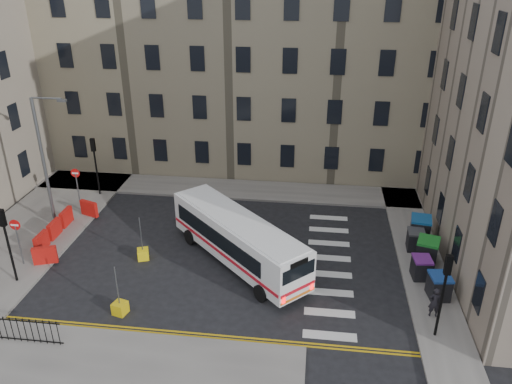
% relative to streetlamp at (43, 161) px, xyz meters
% --- Properties ---
extents(ground, '(120.00, 120.00, 0.00)m').
position_rel_streetlamp_xyz_m(ground, '(13.00, -2.00, -4.34)').
color(ground, black).
rests_on(ground, ground).
extents(pavement_north, '(36.00, 3.20, 0.15)m').
position_rel_streetlamp_xyz_m(pavement_north, '(7.00, 6.60, -4.26)').
color(pavement_north, slate).
rests_on(pavement_north, ground).
extents(pavement_east, '(2.40, 26.00, 0.15)m').
position_rel_streetlamp_xyz_m(pavement_east, '(22.00, 2.00, -4.26)').
color(pavement_east, slate).
rests_on(pavement_east, ground).
extents(pavement_west, '(6.00, 22.00, 0.15)m').
position_rel_streetlamp_xyz_m(pavement_west, '(-1.00, -1.00, -4.26)').
color(pavement_west, slate).
rests_on(pavement_west, ground).
extents(pavement_sw, '(20.00, 6.00, 0.15)m').
position_rel_streetlamp_xyz_m(pavement_sw, '(6.00, -12.00, -4.26)').
color(pavement_sw, slate).
rests_on(pavement_sw, ground).
extents(terrace_north, '(38.30, 10.80, 17.20)m').
position_rel_streetlamp_xyz_m(terrace_north, '(6.00, 13.50, 4.28)').
color(terrace_north, gray).
rests_on(terrace_north, ground).
extents(traffic_light_east, '(0.28, 0.22, 4.10)m').
position_rel_streetlamp_xyz_m(traffic_light_east, '(21.60, -7.50, -1.47)').
color(traffic_light_east, black).
rests_on(traffic_light_east, pavement_east).
extents(traffic_light_nw, '(0.28, 0.22, 4.10)m').
position_rel_streetlamp_xyz_m(traffic_light_nw, '(1.00, 4.50, -1.47)').
color(traffic_light_nw, black).
rests_on(traffic_light_nw, pavement_west).
extents(traffic_light_sw, '(0.28, 0.22, 4.10)m').
position_rel_streetlamp_xyz_m(traffic_light_sw, '(1.00, -6.00, -1.47)').
color(traffic_light_sw, black).
rests_on(traffic_light_sw, pavement_west).
extents(streetlamp, '(0.50, 0.22, 8.14)m').
position_rel_streetlamp_xyz_m(streetlamp, '(0.00, 0.00, 0.00)').
color(streetlamp, '#595B5E').
rests_on(streetlamp, pavement_west).
extents(no_entry_north, '(0.60, 0.08, 3.00)m').
position_rel_streetlamp_xyz_m(no_entry_north, '(0.50, 2.50, -2.26)').
color(no_entry_north, '#595B5E').
rests_on(no_entry_north, pavement_west).
extents(no_entry_south, '(0.60, 0.08, 3.00)m').
position_rel_streetlamp_xyz_m(no_entry_south, '(0.50, -4.50, -2.26)').
color(no_entry_south, '#595B5E').
rests_on(no_entry_south, pavement_west).
extents(roadworks_barriers, '(1.66, 6.26, 1.00)m').
position_rel_streetlamp_xyz_m(roadworks_barriers, '(1.16, -1.50, -3.69)').
color(roadworks_barriers, red).
rests_on(roadworks_barriers, pavement_west).
extents(bus, '(8.47, 8.55, 2.67)m').
position_rel_streetlamp_xyz_m(bus, '(12.01, -2.64, -2.79)').
color(bus, white).
rests_on(bus, ground).
extents(wheelie_bin_a, '(1.12, 1.24, 1.24)m').
position_rel_streetlamp_xyz_m(wheelie_bin_a, '(22.24, -4.67, -3.56)').
color(wheelie_bin_a, black).
rests_on(wheelie_bin_a, pavement_east).
extents(wheelie_bin_b, '(0.99, 1.12, 1.16)m').
position_rel_streetlamp_xyz_m(wheelie_bin_b, '(21.67, -3.07, -3.60)').
color(wheelie_bin_b, black).
rests_on(wheelie_bin_b, pavement_east).
extents(wheelie_bin_c, '(1.43, 1.54, 1.41)m').
position_rel_streetlamp_xyz_m(wheelie_bin_c, '(22.22, -1.59, -3.48)').
color(wheelie_bin_c, black).
rests_on(wheelie_bin_c, pavement_east).
extents(wheelie_bin_d, '(0.97, 1.10, 1.17)m').
position_rel_streetlamp_xyz_m(wheelie_bin_d, '(21.82, -0.25, -3.60)').
color(wheelie_bin_d, black).
rests_on(wheelie_bin_d, pavement_east).
extents(wheelie_bin_e, '(1.33, 1.47, 1.44)m').
position_rel_streetlamp_xyz_m(wheelie_bin_e, '(22.25, 0.86, -3.46)').
color(wheelie_bin_e, black).
rests_on(wheelie_bin_e, pavement_east).
extents(pedestrian, '(0.56, 0.37, 1.52)m').
position_rel_streetlamp_xyz_m(pedestrian, '(21.73, -6.19, -3.43)').
color(pedestrian, black).
rests_on(pedestrian, pavement_east).
extents(bollard_yellow, '(0.77, 0.77, 0.60)m').
position_rel_streetlamp_xyz_m(bollard_yellow, '(6.72, -2.98, -4.04)').
color(bollard_yellow, yellow).
rests_on(bollard_yellow, ground).
extents(bollard_chevron, '(0.74, 0.74, 0.60)m').
position_rel_streetlamp_xyz_m(bollard_chevron, '(7.21, -7.68, -4.04)').
color(bollard_chevron, '#E1BB0D').
rests_on(bollard_chevron, ground).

